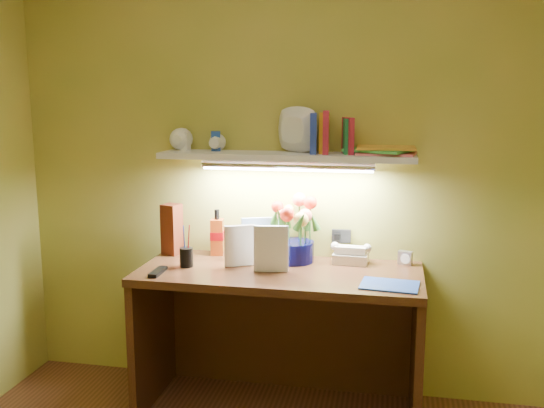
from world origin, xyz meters
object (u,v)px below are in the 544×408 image
Objects in this scene: desk at (279,341)px; flower_bouquet at (294,227)px; whisky_bottle at (217,232)px; desk_clock at (405,258)px; telephone at (351,253)px.

flower_bouquet is at bearing 76.14° from desk.
flower_bouquet is 0.44m from whisky_bottle.
whisky_bottle is (-1.00, 0.00, 0.09)m from desk_clock.
telephone is at bearing 30.94° from desk.
whisky_bottle reaches higher than desk.
flower_bouquet reaches higher than telephone.
desk_clock is at bearing -0.03° from whisky_bottle.
telephone reaches higher than desk.
flower_bouquet is at bearing -157.34° from desk_clock.
desk_clock is (0.57, 0.05, -0.15)m from flower_bouquet.
desk is 0.67m from whisky_bottle.
flower_bouquet is 5.25× the size of desk_clock.
flower_bouquet reaches higher than whisky_bottle.
desk is at bearing -145.94° from telephone.
desk is 5.61× the size of whisky_bottle.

